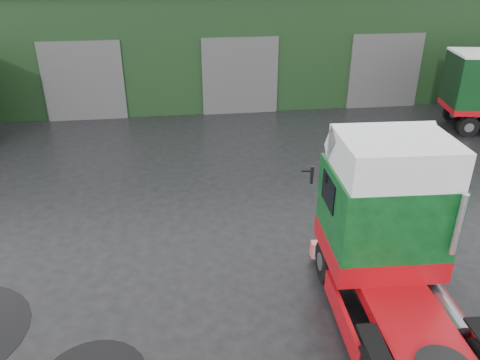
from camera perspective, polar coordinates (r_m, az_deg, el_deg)
name	(u,v)px	position (r m, az deg, el deg)	size (l,w,h in m)	color
ground	(238,273)	(13.10, -0.24, -11.33)	(100.00, 100.00, 0.00)	black
warehouse	(227,35)	(30.85, -1.60, 17.27)	(32.40, 12.40, 6.30)	black
hero_tractor	(416,265)	(10.44, 20.62, -9.66)	(2.95, 6.96, 4.33)	#0B3D16
wash_bucket	(443,250)	(14.99, 23.55, -7.88)	(0.27, 0.27, 0.26)	#061495
tree_back_b	(308,6)	(42.07, 8.35, 20.27)	(4.40, 4.40, 7.50)	black
puddle_1	(370,173)	(19.32, 15.59, 0.83)	(2.08, 2.08, 0.01)	black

